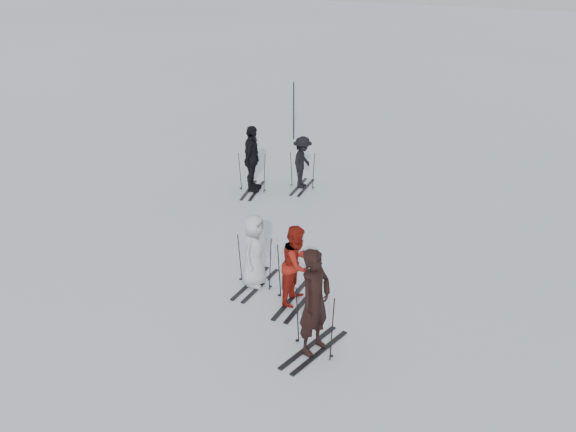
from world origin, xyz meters
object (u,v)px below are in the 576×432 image
(skier_red, at_px, (297,266))
(piste_marker, at_px, (294,111))
(skier_uphill_far, at_px, (302,163))
(skier_near_dark, at_px, (315,303))
(skier_uphill_left, at_px, (252,160))
(skier_grey, at_px, (255,252))

(skier_red, relative_size, piste_marker, 0.79)
(skier_red, distance_m, skier_uphill_far, 6.43)
(piste_marker, bearing_deg, skier_near_dark, -62.84)
(skier_uphill_far, distance_m, piste_marker, 4.96)
(skier_red, bearing_deg, piste_marker, 24.27)
(skier_uphill_left, distance_m, piste_marker, 5.36)
(skier_near_dark, bearing_deg, skier_uphill_far, 38.56)
(skier_red, distance_m, piste_marker, 11.38)
(skier_grey, bearing_deg, skier_uphill_far, 14.84)
(skier_uphill_left, height_order, piste_marker, piste_marker)
(piste_marker, bearing_deg, skier_uphill_left, -77.31)
(skier_uphill_left, bearing_deg, skier_near_dark, -156.79)
(skier_uphill_far, bearing_deg, skier_grey, -171.88)
(piste_marker, bearing_deg, skier_uphill_far, -61.49)
(skier_grey, relative_size, piste_marker, 0.76)
(skier_near_dark, bearing_deg, skier_red, 47.90)
(skier_red, distance_m, skier_uphill_left, 6.28)
(skier_red, bearing_deg, skier_grey, 76.53)
(skier_grey, bearing_deg, skier_near_dark, -128.01)
(skier_grey, distance_m, skier_uphill_far, 5.86)
(skier_near_dark, xyz_separation_m, skier_uphill_far, (-3.60, 7.27, -0.23))
(skier_near_dark, xyz_separation_m, skier_red, (-0.99, 1.39, -0.16))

